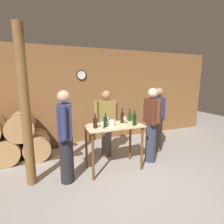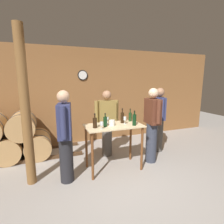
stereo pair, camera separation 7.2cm
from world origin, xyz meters
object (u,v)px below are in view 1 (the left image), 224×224
at_px(wine_glass_near_right, 125,119).
at_px(person_visitor_with_scarf, 152,124).
at_px(wooden_post, 25,109).
at_px(wine_bottle_far_left, 95,123).
at_px(person_visitor_bearded, 158,118).
at_px(wine_bottle_left, 105,121).
at_px(ice_bucket, 112,123).
at_px(wine_bottle_far_right, 130,116).
at_px(person_visitor_near_door, 66,135).
at_px(wine_bottle_center, 122,117).
at_px(person_host, 106,122).
at_px(wine_glass_near_left, 102,124).
at_px(wine_glass_near_center, 107,119).
at_px(wine_bottle_right, 134,119).

relative_size(wine_glass_near_right, person_visitor_with_scarf, 0.09).
relative_size(wooden_post, person_visitor_with_scarf, 1.63).
bearing_deg(wine_bottle_far_left, person_visitor_bearded, 16.07).
height_order(wine_bottle_left, ice_bucket, wine_bottle_left).
height_order(wine_bottle_far_right, person_visitor_near_door, person_visitor_near_door).
relative_size(wine_bottle_center, person_host, 0.20).
bearing_deg(wine_bottle_far_left, wine_glass_near_left, -49.89).
relative_size(ice_bucket, person_host, 0.07).
distance_m(person_visitor_bearded, person_visitor_near_door, 2.44).
height_order(wine_bottle_far_left, person_visitor_near_door, person_visitor_near_door).
distance_m(wine_bottle_center, wine_glass_near_right, 0.10).
bearing_deg(wine_bottle_center, person_visitor_with_scarf, -9.56).
height_order(wine_bottle_far_right, wine_glass_near_right, wine_bottle_far_right).
relative_size(wooden_post, wine_bottle_far_left, 9.74).
bearing_deg(wine_glass_near_center, ice_bucket, -71.36).
height_order(wine_bottle_far_right, person_host, person_host).
distance_m(wine_glass_near_left, wine_glass_near_right, 0.59).
relative_size(wine_bottle_far_left, wine_bottle_far_right, 1.00).
relative_size(wine_glass_near_right, person_host, 0.10).
bearing_deg(person_host, person_visitor_with_scarf, -38.96).
bearing_deg(person_visitor_near_door, person_visitor_with_scarf, 3.94).
xyz_separation_m(wine_glass_near_left, ice_bucket, (0.26, 0.17, -0.04)).
bearing_deg(person_visitor_near_door, wooden_post, 164.44).
bearing_deg(person_visitor_bearded, wine_bottle_right, -148.98).
bearing_deg(ice_bucket, person_visitor_near_door, -172.57).
height_order(wooden_post, wine_bottle_center, wooden_post).
height_order(wine_bottle_far_right, wine_glass_near_center, wine_bottle_far_right).
bearing_deg(wine_bottle_left, wine_bottle_far_right, 19.19).
bearing_deg(person_host, wine_bottle_left, -111.21).
distance_m(wine_bottle_far_right, wine_glass_near_right, 0.27).
bearing_deg(person_visitor_bearded, wine_glass_near_left, -159.63).
xyz_separation_m(wine_bottle_far_left, wine_bottle_far_right, (0.86, 0.25, 0.00)).
xyz_separation_m(wine_bottle_far_right, wine_glass_near_left, (-0.76, -0.36, -0.01)).
xyz_separation_m(wine_bottle_center, person_visitor_bearded, (1.17, 0.35, -0.19)).
distance_m(wine_glass_near_center, wine_glass_near_right, 0.36).
bearing_deg(person_visitor_near_door, ice_bucket, 7.43).
bearing_deg(person_visitor_near_door, person_visitor_bearded, 13.94).
xyz_separation_m(wooden_post, wine_bottle_far_left, (1.16, -0.10, -0.31)).
height_order(person_visitor_with_scarf, person_visitor_bearded, person_visitor_with_scarf).
bearing_deg(wine_glass_near_left, wine_bottle_center, 27.98).
distance_m(wine_glass_near_left, person_visitor_with_scarf, 1.23).
distance_m(wine_bottle_center, wine_bottle_far_right, 0.23).
height_order(wine_bottle_left, wine_glass_near_right, wine_bottle_left).
height_order(wine_glass_near_left, person_visitor_bearded, person_visitor_bearded).
distance_m(wine_bottle_right, person_visitor_with_scarf, 0.58).
bearing_deg(wine_glass_near_right, ice_bucket, -176.48).
height_order(wine_bottle_left, person_host, person_host).
xyz_separation_m(wine_bottle_right, wine_bottle_far_right, (0.08, 0.35, -0.01)).
relative_size(person_visitor_bearded, person_visitor_near_door, 0.98).
xyz_separation_m(wine_glass_near_center, person_host, (0.17, 0.53, -0.21)).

